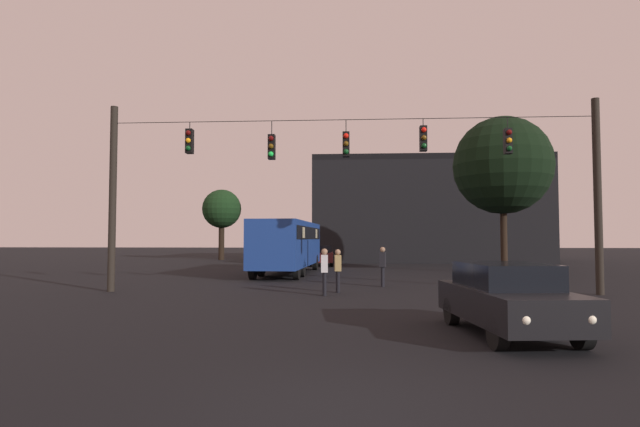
{
  "coord_description": "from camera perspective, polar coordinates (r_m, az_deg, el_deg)",
  "views": [
    {
      "loc": [
        0.2,
        -6.18,
        2.05
      ],
      "look_at": [
        -1.28,
        16.75,
        3.17
      ],
      "focal_mm": 28.91,
      "sensor_mm": 36.0,
      "label": 1
    }
  ],
  "objects": [
    {
      "name": "car_far_left",
      "position": [
        38.91,
        0.12,
        -4.63
      ],
      "size": [
        1.95,
        4.39,
        1.52
      ],
      "color": "#511919",
      "rests_on": "ground"
    },
    {
      "name": "pedestrian_crossing_center",
      "position": [
        19.71,
        1.98,
        -6.06
      ],
      "size": [
        0.28,
        0.39,
        1.64
      ],
      "color": "black",
      "rests_on": "ground"
    },
    {
      "name": "car_near_right",
      "position": [
        11.79,
        20.02,
        -8.74
      ],
      "size": [
        2.26,
        4.48,
        1.52
      ],
      "color": "black",
      "rests_on": "ground"
    },
    {
      "name": "city_bus",
      "position": [
        29.98,
        -3.51,
        -3.13
      ],
      "size": [
        2.95,
        11.09,
        3.0
      ],
      "color": "navy",
      "rests_on": "ground"
    },
    {
      "name": "pedestrian_crossing_right",
      "position": [
        22.2,
        6.95,
        -5.59
      ],
      "size": [
        0.3,
        0.4,
        1.69
      ],
      "color": "black",
      "rests_on": "ground"
    },
    {
      "name": "tree_behind_building",
      "position": [
        32.6,
        19.56,
        5.02
      ],
      "size": [
        5.81,
        5.81,
        9.3
      ],
      "color": "black",
      "rests_on": "ground"
    },
    {
      "name": "pedestrian_crossing_left",
      "position": [
        18.63,
        0.5,
        -6.16
      ],
      "size": [
        0.25,
        0.37,
        1.69
      ],
      "color": "black",
      "rests_on": "ground"
    },
    {
      "name": "overhead_signal_span",
      "position": [
        19.58,
        3.04,
        3.78
      ],
      "size": [
        18.63,
        0.44,
        7.24
      ],
      "color": "black",
      "rests_on": "ground"
    },
    {
      "name": "ground_plane",
      "position": [
        30.75,
        3.34,
        -6.6
      ],
      "size": [
        168.0,
        168.0,
        0.0
      ],
      "primitive_type": "plane",
      "color": "black",
      "rests_on": "ground"
    },
    {
      "name": "tree_left_silhouette",
      "position": [
        50.36,
        -10.82,
        0.45
      ],
      "size": [
        3.71,
        3.71,
        6.76
      ],
      "color": "black",
      "rests_on": "ground"
    },
    {
      "name": "corner_building",
      "position": [
        49.31,
        11.35,
        0.18
      ],
      "size": [
        20.0,
        12.44,
        9.1
      ],
      "color": "black",
      "rests_on": "ground"
    }
  ]
}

